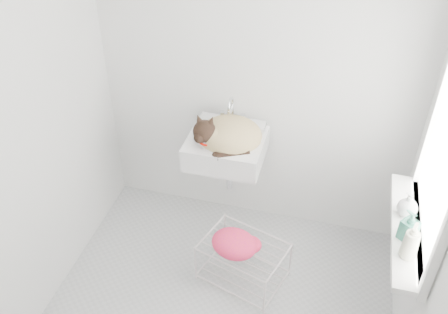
% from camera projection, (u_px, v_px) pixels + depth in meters
% --- Properties ---
extents(floor, '(2.20, 2.00, 0.02)m').
position_uv_depth(floor, '(218.00, 311.00, 3.25)').
color(floor, '#AAACAD').
rests_on(floor, ground).
extents(back_wall, '(2.20, 0.02, 2.50)m').
position_uv_depth(back_wall, '(257.00, 70.00, 3.26)').
color(back_wall, silver).
rests_on(back_wall, ground).
extents(left_wall, '(0.02, 2.00, 2.50)m').
position_uv_depth(left_wall, '(22.00, 128.00, 2.72)').
color(left_wall, silver).
rests_on(left_wall, ground).
extents(window_glass, '(0.01, 0.80, 1.00)m').
position_uv_depth(window_glass, '(447.00, 154.00, 2.36)').
color(window_glass, white).
rests_on(window_glass, right_wall).
extents(window_frame, '(0.04, 0.90, 1.10)m').
position_uv_depth(window_frame, '(444.00, 154.00, 2.37)').
color(window_frame, white).
rests_on(window_frame, right_wall).
extents(windowsill, '(0.16, 0.88, 0.04)m').
position_uv_depth(windowsill, '(407.00, 229.00, 2.69)').
color(windowsill, white).
rests_on(windowsill, right_wall).
extents(sink, '(0.51, 0.45, 0.20)m').
position_uv_depth(sink, '(226.00, 138.00, 3.33)').
color(sink, white).
rests_on(sink, back_wall).
extents(faucet, '(0.19, 0.13, 0.19)m').
position_uv_depth(faucet, '(233.00, 107.00, 3.39)').
color(faucet, silver).
rests_on(faucet, sink).
extents(cat, '(0.48, 0.42, 0.28)m').
position_uv_depth(cat, '(227.00, 135.00, 3.29)').
color(cat, tan).
rests_on(cat, sink).
extents(wire_rack, '(0.61, 0.51, 0.32)m').
position_uv_depth(wire_rack, '(243.00, 263.00, 3.38)').
color(wire_rack, silver).
rests_on(wire_rack, floor).
extents(towel, '(0.36, 0.30, 0.13)m').
position_uv_depth(towel, '(234.00, 247.00, 3.23)').
color(towel, '#F6452D').
rests_on(towel, wire_rack).
extents(bottle_a, '(0.09, 0.09, 0.19)m').
position_uv_depth(bottle_a, '(406.00, 256.00, 2.52)').
color(bottle_a, silver).
rests_on(bottle_a, windowsill).
extents(bottle_b, '(0.11, 0.11, 0.18)m').
position_uv_depth(bottle_b, '(406.00, 238.00, 2.61)').
color(bottle_b, '#2D6D5B').
rests_on(bottle_b, windowsill).
extents(bottle_c, '(0.15, 0.15, 0.15)m').
position_uv_depth(bottle_c, '(405.00, 215.00, 2.75)').
color(bottle_c, silver).
rests_on(bottle_c, windowsill).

